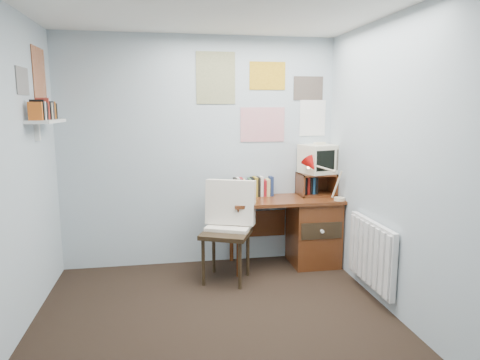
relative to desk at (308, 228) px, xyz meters
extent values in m
plane|color=black|center=(-1.17, -1.48, -0.41)|extent=(3.50, 3.50, 0.00)
cube|color=#ABBCC3|center=(-1.17, 0.27, 0.84)|extent=(3.00, 0.02, 2.50)
cube|color=#ABBCC3|center=(0.33, -1.48, 0.84)|extent=(0.02, 3.50, 2.50)
cube|color=#5A2B14|center=(-0.27, 0.00, 0.34)|extent=(1.20, 0.55, 0.03)
cube|color=#5A2B14|center=(0.06, 0.00, -0.04)|extent=(0.50, 0.50, 0.72)
cylinder|color=#5A2B14|center=(-0.83, -0.24, -0.04)|extent=(0.04, 0.04, 0.72)
cylinder|color=#5A2B14|center=(-0.83, 0.23, -0.04)|extent=(0.04, 0.04, 0.72)
cube|color=#5A2B14|center=(-0.52, 0.25, 0.01)|extent=(0.64, 0.02, 0.30)
cube|color=black|center=(-0.97, -0.32, 0.09)|extent=(0.65, 0.64, 0.98)
cube|color=#B90E0C|center=(0.27, -0.20, 0.56)|extent=(0.30, 0.26, 0.41)
cube|color=#5A2B14|center=(0.12, 0.11, 0.48)|extent=(0.40, 0.30, 0.25)
cube|color=#EAE3C4|center=(0.15, 0.13, 0.78)|extent=(0.45, 0.43, 0.35)
cube|color=#5A2B14|center=(-0.51, 0.18, 0.46)|extent=(0.60, 0.14, 0.22)
cube|color=white|center=(0.29, -0.93, 0.01)|extent=(0.09, 0.80, 0.60)
cube|color=white|center=(-2.57, -0.38, 1.21)|extent=(0.20, 0.62, 0.24)
cube|color=white|center=(-0.47, 0.26, 1.44)|extent=(1.20, 0.01, 0.90)
cube|color=white|center=(-2.67, -0.38, 1.59)|extent=(0.01, 0.70, 0.60)
camera|label=1|loc=(-1.55, -4.41, 1.34)|focal=32.00mm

